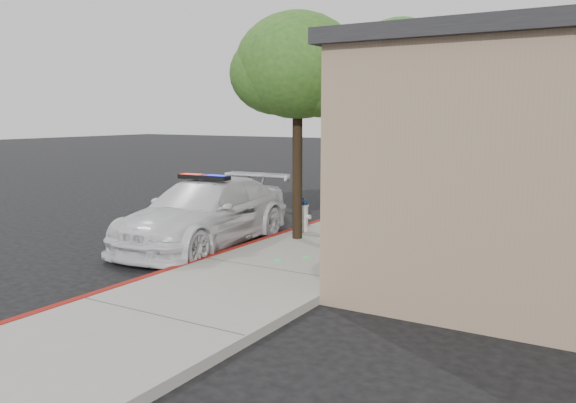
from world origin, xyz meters
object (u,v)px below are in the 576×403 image
at_px(police_car, 205,213).
at_px(street_tree_near, 298,71).
at_px(fire_hydrant, 302,214).
at_px(street_tree_mid, 400,64).
at_px(street_tree_far, 453,66).

height_order(police_car, street_tree_near, street_tree_near).
bearing_deg(fire_hydrant, street_tree_near, -65.28).
height_order(police_car, street_tree_mid, street_tree_mid).
height_order(street_tree_near, street_tree_far, street_tree_far).
distance_m(fire_hydrant, street_tree_near, 3.51).
bearing_deg(police_car, street_tree_mid, 72.34).
xyz_separation_m(fire_hydrant, street_tree_mid, (0.35, 5.55, 3.97)).
height_order(fire_hydrant, street_tree_mid, street_tree_mid).
relative_size(police_car, street_tree_far, 0.85).
bearing_deg(police_car, street_tree_far, 77.84).
height_order(street_tree_near, street_tree_mid, street_tree_mid).
xyz_separation_m(police_car, street_tree_near, (1.77, 1.15, 3.18)).
bearing_deg(street_tree_mid, police_car, -103.12).
bearing_deg(street_tree_far, street_tree_near, -90.07).
height_order(fire_hydrant, street_tree_far, street_tree_far).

